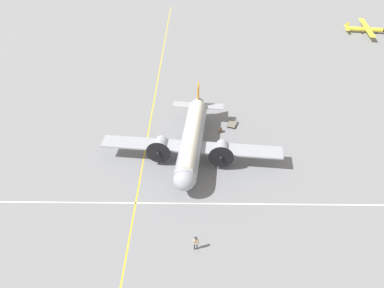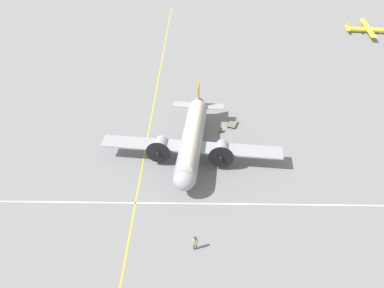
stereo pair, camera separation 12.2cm
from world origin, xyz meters
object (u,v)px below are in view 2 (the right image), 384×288
Objects in this scene: airliner_main at (192,141)px; light_aircraft_distant at (366,29)px; crew_foreground at (195,242)px; baggage_cart at (232,124)px; suitcase_upright_spare at (222,130)px; suitcase_near_door at (220,131)px.

light_aircraft_distant is (-43.04, 37.25, -1.69)m from airliner_main.
airliner_main reaches higher than crew_foreground.
crew_foreground reaches higher than baggage_cart.
baggage_cart is (-1.67, 1.63, -0.03)m from suitcase_upright_spare.
light_aircraft_distant is (-37.56, 33.18, 0.57)m from suitcase_upright_spare.
airliner_main is 7.19m from suitcase_upright_spare.
airliner_main reaches higher than light_aircraft_distant.
suitcase_near_door is at bearing 150.00° from airliner_main.
suitcase_near_door is 2.50m from baggage_cart.
airliner_main is at bearing -89.48° from crew_foreground.
light_aircraft_distant is (-57.26, 36.68, -0.21)m from crew_foreground.
suitcase_near_door is at bearing -27.12° from baggage_cart.
crew_foreground is at bearing -9.56° from suitcase_near_door.
crew_foreground is 2.68× the size of suitcase_upright_spare.
suitcase_upright_spare is (-19.69, 3.49, -0.78)m from crew_foreground.
crew_foreground is 3.32× the size of suitcase_near_door.
airliner_main is 34.72× the size of suitcase_upright_spare.
suitcase_near_door is 0.20m from suitcase_upright_spare.
baggage_cart is at bearing 135.79° from suitcase_upright_spare.
crew_foreground is 21.99m from baggage_cart.
airliner_main is 12.97× the size of crew_foreground.
suitcase_upright_spare is 50.12m from light_aircraft_distant.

